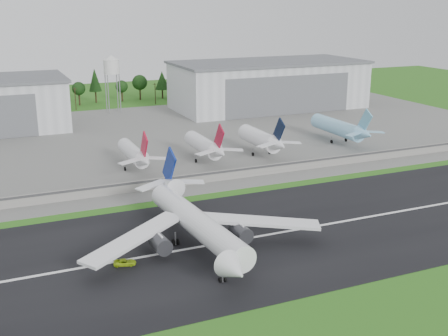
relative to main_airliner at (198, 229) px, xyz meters
name	(u,v)px	position (x,y,z in m)	size (l,w,h in m)	color
ground	(311,247)	(24.74, -9.56, -4.89)	(600.00, 600.00, 0.00)	#265614
runway	(290,231)	(24.74, 0.44, -4.84)	(320.00, 60.00, 0.10)	black
runway_centerline	(290,231)	(24.74, 0.44, -4.78)	(220.00, 1.00, 0.02)	white
apron	(160,138)	(24.74, 110.44, -4.84)	(320.00, 150.00, 0.10)	slate
blast_fence	(220,176)	(24.74, 45.42, -3.09)	(240.00, 0.61, 3.50)	gray
hangar_east	(268,85)	(99.74, 155.35, 7.73)	(102.00, 47.00, 25.20)	silver
water_tower	(111,65)	(19.74, 175.44, 19.66)	(8.40, 8.40, 29.40)	#99999E
utility_poles	(117,107)	(24.74, 190.44, -4.89)	(230.00, 3.00, 12.00)	black
treeline	(111,103)	(24.74, 205.44, -4.89)	(320.00, 16.00, 22.00)	black
main_airliner	(198,229)	(0.00, 0.00, 0.00)	(57.14, 59.25, 18.17)	white
ground_vehicle	(125,262)	(-17.78, -2.01, -4.12)	(2.25, 4.89, 1.36)	#ADD519
parked_jet_red_a	(136,154)	(2.96, 66.95, 1.01)	(7.36, 31.29, 16.39)	silver
parked_jet_red_b	(206,146)	(28.71, 66.99, 1.21)	(7.36, 31.29, 16.61)	white
parked_jet_navy	(263,139)	(51.36, 67.03, 1.49)	(7.36, 31.29, 16.91)	white
parked_jet_skyblue	(342,128)	(89.47, 72.02, 1.42)	(7.36, 37.29, 16.88)	#88C8EB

